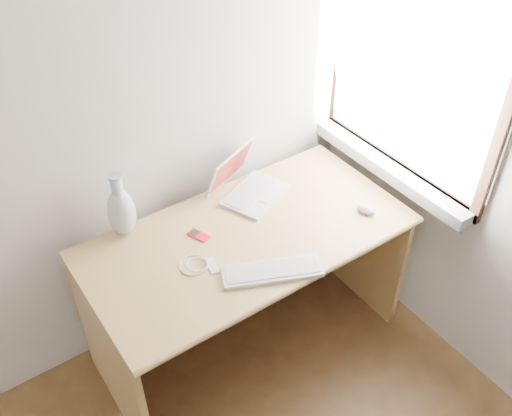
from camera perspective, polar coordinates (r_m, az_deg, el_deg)
window at (r=2.51m, az=14.91°, el=13.21°), size 0.11×0.99×1.10m
desk at (r=2.60m, az=-1.90°, el=-5.02°), size 1.38×0.69×0.73m
laptop at (r=2.59m, az=-0.54°, el=2.47°), size 0.35×0.35×0.20m
external_keyboard at (r=2.23m, az=1.65°, el=-6.33°), size 0.41×0.27×0.02m
mouse at (r=2.55m, az=10.97°, el=-0.10°), size 0.07×0.10×0.03m
ipod at (r=2.40m, az=-5.76°, el=-2.72°), size 0.07×0.10×0.01m
cable_coil at (r=2.28m, az=-6.25°, el=-5.69°), size 0.15×0.15×0.01m
remote at (r=2.27m, az=-4.41°, el=-5.78°), size 0.05×0.09×0.01m
vase at (r=2.39m, az=-13.32°, el=-0.24°), size 0.12×0.12×0.30m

